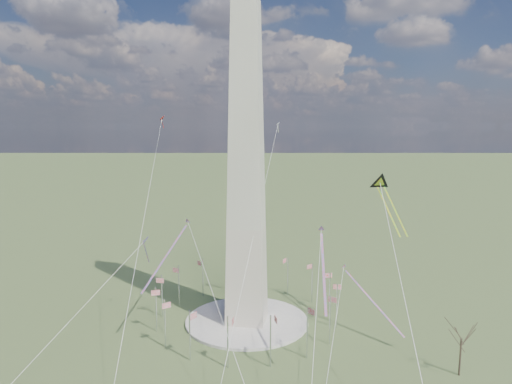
# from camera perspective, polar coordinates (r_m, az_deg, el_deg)

# --- Properties ---
(ground) EXTENTS (2000.00, 2000.00, 0.00)m
(ground) POSITION_cam_1_polar(r_m,az_deg,el_deg) (139.73, -1.14, -15.95)
(ground) COLOR #3F572B
(ground) RESTS_ON ground
(plaza) EXTENTS (36.00, 36.00, 0.80)m
(plaza) POSITION_cam_1_polar(r_m,az_deg,el_deg) (139.57, -1.14, -15.80)
(plaza) COLOR beige
(plaza) RESTS_ON ground
(washington_monument) EXTENTS (15.56, 15.56, 100.00)m
(washington_monument) POSITION_cam_1_polar(r_m,az_deg,el_deg) (127.88, -1.20, 4.07)
(washington_monument) COLOR beige
(washington_monument) RESTS_ON plaza
(flagpole_ring) EXTENTS (54.40, 54.40, 13.00)m
(flagpole_ring) POSITION_cam_1_polar(r_m,az_deg,el_deg) (136.93, -1.15, -13.17)
(flagpole_ring) COLOR silver
(flagpole_ring) RESTS_ON ground
(tree_near) EXTENTS (7.79, 7.79, 13.62)m
(tree_near) POSITION_cam_1_polar(r_m,az_deg,el_deg) (119.05, 24.32, -16.04)
(tree_near) COLOR brown
(tree_near) RESTS_ON ground
(kite_delta_black) EXTENTS (9.44, 18.28, 14.89)m
(kite_delta_black) POSITION_cam_1_polar(r_m,az_deg,el_deg) (133.77, 15.41, 0.72)
(kite_delta_black) COLOR black
(kite_delta_black) RESTS_ON ground
(kite_diamond_purple) EXTENTS (1.68, 2.71, 8.25)m
(kite_diamond_purple) POSITION_cam_1_polar(r_m,az_deg,el_deg) (138.61, -13.63, -6.23)
(kite_diamond_purple) COLOR #371B7B
(kite_diamond_purple) RESTS_ON ground
(kite_streamer_left) EXTENTS (2.98, 22.42, 15.39)m
(kite_streamer_left) POSITION_cam_1_polar(r_m,az_deg,el_deg) (113.27, 8.35, -7.99)
(kite_streamer_left) COLOR #F13E26
(kite_streamer_left) RESTS_ON ground
(kite_streamer_mid) EXTENTS (7.29, 22.45, 15.73)m
(kite_streamer_mid) POSITION_cam_1_polar(r_m,az_deg,el_deg) (131.18, -10.33, -6.49)
(kite_streamer_mid) COLOR #F13E26
(kite_streamer_mid) RESTS_ON ground
(kite_streamer_right) EXTENTS (16.41, 15.66, 14.70)m
(kite_streamer_right) POSITION_cam_1_polar(r_m,az_deg,el_deg) (132.62, 13.31, -11.87)
(kite_streamer_right) COLOR #F13E26
(kite_streamer_right) RESTS_ON ground
(kite_small_red) EXTENTS (1.33, 2.00, 4.28)m
(kite_small_red) POSITION_cam_1_polar(r_m,az_deg,el_deg) (170.90, -11.66, 8.87)
(kite_small_red) COLOR red
(kite_small_red) RESTS_ON ground
(kite_small_white) EXTENTS (1.30, 1.52, 4.08)m
(kite_small_white) POSITION_cam_1_polar(r_m,az_deg,el_deg) (173.87, 2.79, 8.41)
(kite_small_white) COLOR silver
(kite_small_white) RESTS_ON ground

